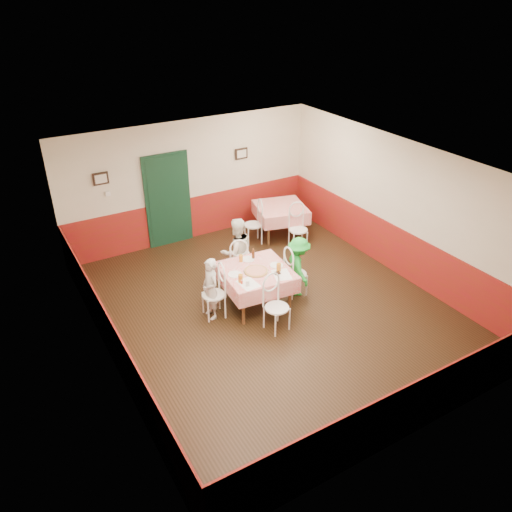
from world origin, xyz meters
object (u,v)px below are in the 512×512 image
chair_second_b (298,230)px  diner_left (211,289)px  chair_near (277,308)px  glass_c (241,258)px  diner_right (298,267)px  second_table (280,221)px  wallet (277,273)px  pizza (256,271)px  chair_second_a (253,225)px  main_table (256,287)px  diner_far (237,251)px  glass_a (241,278)px  chair_left (213,295)px  beer_bottle (253,254)px  chair_far (238,263)px  glass_b (279,267)px  chair_right (296,274)px

chair_second_b → diner_left: diner_left is taller
chair_near → glass_c: bearing=83.4°
diner_left → diner_right: bearing=83.6°
second_table → wallet: wallet is taller
chair_near → pizza: chair_near is taller
chair_second_a → diner_right: size_ratio=0.75×
main_table → diner_far: 0.96m
glass_a → diner_far: diner_far is taller
chair_near → pizza: size_ratio=2.08×
chair_second_a → diner_far: (-1.16, -1.34, 0.25)m
chair_left → beer_bottle: size_ratio=4.33×
chair_far → pizza: 0.97m
second_table → beer_bottle: 2.64m
second_table → glass_a: 3.49m
wallet → chair_near: bearing=-117.2°
chair_far → diner_right: (0.82, -0.93, 0.15)m
main_table → chair_second_a: bearing=61.1°
pizza → second_table: bearing=48.7°
diner_left → glass_b: bearing=74.0°
chair_far → glass_a: glass_a is taller
chair_near → diner_right: bearing=31.1°
chair_right → diner_far: bearing=42.1°
chair_right → diner_right: size_ratio=0.75×
beer_bottle → diner_left: diner_left is taller
main_table → chair_right: chair_right is taller
glass_a → glass_c: glass_a is taller
main_table → second_table: bearing=48.4°
main_table → second_table: same height
second_table → chair_second_b: 0.75m
second_table → wallet: size_ratio=10.18×
chair_right → glass_a: glass_a is taller
chair_left → glass_a: bearing=60.3°
main_table → chair_second_b: bearing=36.8°
main_table → chair_far: (0.08, 0.85, 0.08)m
chair_second_a → beer_bottle: size_ratio=4.33×
chair_near → chair_second_a: 3.35m
chair_second_b → wallet: bearing=-119.3°
chair_near → glass_c: (-0.01, 1.26, 0.38)m
diner_left → chair_second_a: bearing=134.1°
diner_far → chair_right: bearing=128.7°
main_table → glass_c: glass_c is taller
chair_left → wallet: 1.22m
beer_bottle → diner_left: 1.14m
chair_left → glass_b: size_ratio=5.83×
main_table → glass_a: (-0.45, -0.23, 0.46)m
wallet → diner_right: bearing=25.5°
pizza → diner_left: size_ratio=0.37×
chair_right → diner_left: size_ratio=0.76×
diner_far → chair_second_b: bearing=-162.4°
main_table → chair_left: size_ratio=1.36×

